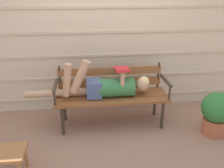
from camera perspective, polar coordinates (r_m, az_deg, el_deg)
ground_plane at (r=3.38m, az=0.17°, el=-10.51°), size 12.00×12.00×0.00m
house_siding at (r=3.54m, az=-1.11°, el=12.72°), size 5.20×0.08×2.46m
park_bench at (r=3.27m, az=-0.14°, el=-1.88°), size 1.55×0.49×0.84m
reclining_person at (r=3.15m, az=-1.65°, el=-0.48°), size 1.70×0.26×0.56m
footstool at (r=2.74m, az=-25.19°, el=-15.71°), size 0.46×0.31×0.31m
potted_plant at (r=3.38m, az=24.24°, el=-6.26°), size 0.41×0.41×0.60m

